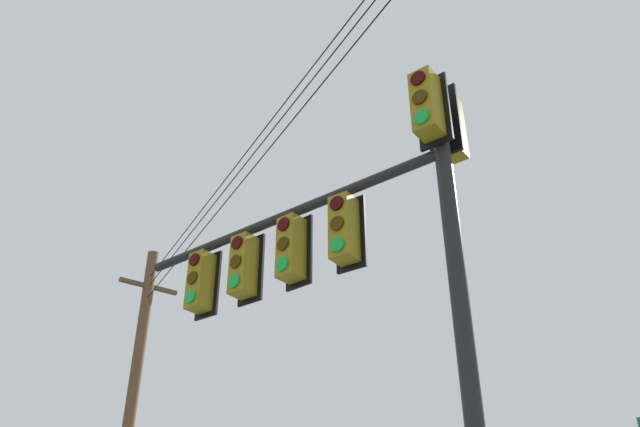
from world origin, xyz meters
The scene contains 2 objects.
signal_mast_assembly centered at (-0.81, 0.66, 5.22)m, with size 1.92×5.31×7.14m.
utility_pole_wooden centered at (1.46, 12.94, 5.53)m, with size 1.85×0.34×10.88m.
Camera 1 is at (-5.51, -4.95, 1.41)m, focal length 36.82 mm.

